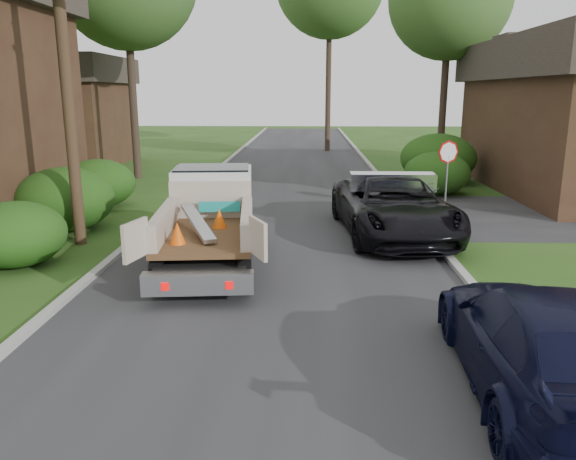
% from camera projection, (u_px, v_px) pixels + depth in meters
% --- Properties ---
extents(ground, '(120.00, 120.00, 0.00)m').
position_uv_depth(ground, '(272.00, 318.00, 10.16)').
color(ground, '#254A15').
rests_on(ground, ground).
extents(road, '(8.00, 90.00, 0.02)m').
position_uv_depth(road, '(289.00, 208.00, 19.86)').
color(road, '#28282B').
rests_on(road, ground).
extents(curb_left, '(0.20, 90.00, 0.12)m').
position_uv_depth(curb_left, '(175.00, 206.00, 19.99)').
color(curb_left, '#9E9E99').
rests_on(curb_left, ground).
extents(curb_right, '(0.20, 90.00, 0.12)m').
position_uv_depth(curb_right, '(406.00, 207.00, 19.71)').
color(curb_right, '#9E9E99').
rests_on(curb_right, ground).
extents(stop_sign, '(0.71, 0.32, 2.48)m').
position_uv_depth(stop_sign, '(448.00, 162.00, 18.30)').
color(stop_sign, slate).
rests_on(stop_sign, ground).
extents(utility_pole, '(2.42, 1.25, 10.00)m').
position_uv_depth(utility_pole, '(63.00, 43.00, 13.95)').
color(utility_pole, '#382619').
rests_on(utility_pole, ground).
extents(house_left_far, '(7.56, 7.56, 6.00)m').
position_uv_depth(house_left_far, '(55.00, 110.00, 31.24)').
color(house_left_far, '#3C2518').
rests_on(house_left_far, ground).
extents(hedge_left_a, '(2.34, 2.34, 1.53)m').
position_uv_depth(hedge_left_a, '(15.00, 234.00, 13.10)').
color(hedge_left_a, '#13400E').
rests_on(hedge_left_a, ground).
extents(hedge_left_b, '(2.86, 2.86, 1.87)m').
position_uv_depth(hedge_left_b, '(65.00, 199.00, 16.46)').
color(hedge_left_b, '#13400E').
rests_on(hedge_left_b, ground).
extents(hedge_left_c, '(2.60, 2.60, 1.70)m').
position_uv_depth(hedge_left_c, '(98.00, 183.00, 19.89)').
color(hedge_left_c, '#13400E').
rests_on(hedge_left_c, ground).
extents(hedge_right_a, '(2.60, 2.60, 1.70)m').
position_uv_depth(hedge_right_a, '(437.00, 173.00, 22.38)').
color(hedge_right_a, '#13400E').
rests_on(hedge_right_a, ground).
extents(hedge_right_b, '(3.38, 3.38, 2.21)m').
position_uv_depth(hedge_right_b, '(438.00, 158.00, 25.21)').
color(hedge_right_b, '#13400E').
rests_on(hedge_right_b, ground).
extents(flatbed_truck, '(2.83, 5.77, 2.11)m').
position_uv_depth(flatbed_truck, '(210.00, 211.00, 13.74)').
color(flatbed_truck, black).
rests_on(flatbed_truck, ground).
extents(black_pickup, '(3.37, 6.35, 1.70)m').
position_uv_depth(black_pickup, '(393.00, 206.00, 15.88)').
color(black_pickup, black).
rests_on(black_pickup, ground).
extents(navy_suv, '(2.43, 5.34, 1.52)m').
position_uv_depth(navy_suv, '(546.00, 343.00, 7.42)').
color(navy_suv, black).
rests_on(navy_suv, ground).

